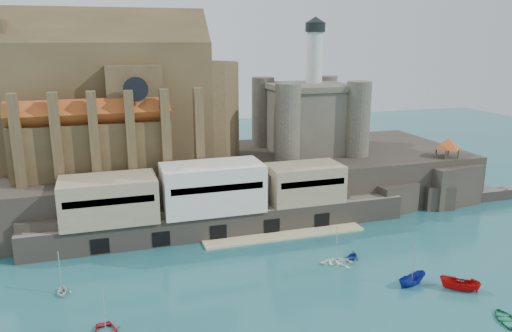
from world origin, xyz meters
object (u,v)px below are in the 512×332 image
(church, at_px, (121,103))
(castle_keep, at_px, (308,114))
(pavilion, at_px, (448,145))
(boat_2, at_px, (411,285))

(church, xyz_separation_m, castle_keep, (40.21, -0.78, -3.81))
(castle_keep, xyz_separation_m, pavilion, (25.92, -15.08, -5.59))
(pavilion, xyz_separation_m, boat_2, (-28.92, -30.79, -12.73))
(castle_keep, bearing_deg, boat_2, -93.74)
(church, bearing_deg, pavilion, -13.48)
(church, distance_m, boat_2, 63.64)
(church, distance_m, pavilion, 68.65)
(church, relative_size, pavilion, 7.34)
(pavilion, bearing_deg, church, 166.52)
(castle_keep, bearing_deg, pavilion, -30.18)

